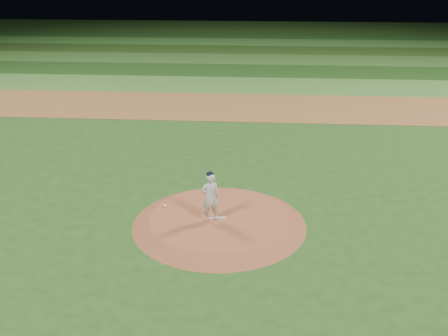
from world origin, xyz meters
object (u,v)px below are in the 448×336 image
(pitchers_mound, at_px, (219,220))
(pitching_rubber, at_px, (218,218))
(rosin_bag, at_px, (165,206))
(pitcher_on_mound, at_px, (210,197))

(pitchers_mound, relative_size, pitching_rubber, 10.78)
(pitching_rubber, height_order, rosin_bag, rosin_bag)
(pitching_rubber, relative_size, rosin_bag, 3.74)
(pitchers_mound, bearing_deg, rosin_bag, 162.95)
(pitcher_on_mound, bearing_deg, pitchers_mound, 42.21)
(pitching_rubber, relative_size, pitcher_on_mound, 0.31)
(rosin_bag, relative_size, pitcher_on_mound, 0.08)
(pitching_rubber, height_order, pitcher_on_mound, pitcher_on_mound)
(pitchers_mound, height_order, pitcher_on_mound, pitcher_on_mound)
(pitchers_mound, height_order, pitching_rubber, pitching_rubber)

